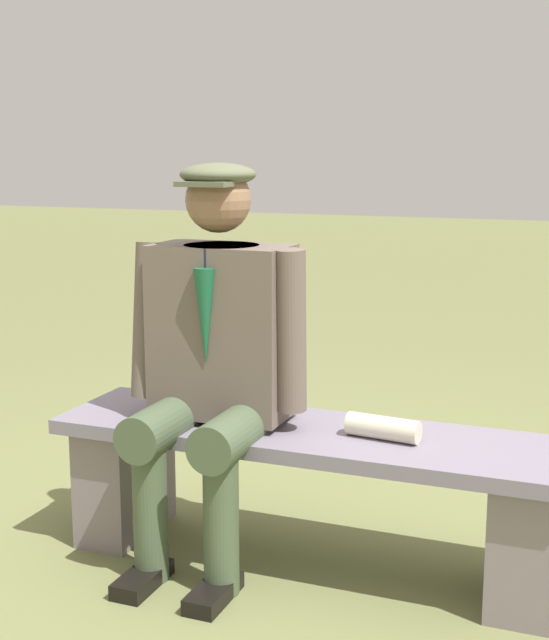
{
  "coord_description": "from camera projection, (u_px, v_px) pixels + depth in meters",
  "views": [
    {
      "loc": [
        -0.92,
        2.64,
        1.36
      ],
      "look_at": [
        0.12,
        0.0,
        0.81
      ],
      "focal_mm": 50.66,
      "sensor_mm": 36.0,
      "label": 1
    }
  ],
  "objects": [
    {
      "name": "bench",
      "position": [
        309.0,
        479.0,
        2.94
      ],
      "size": [
        1.69,
        0.46,
        0.46
      ],
      "color": "slate",
      "rests_on": "ground"
    },
    {
      "name": "rolled_magazine",
      "position": [
        383.0,
        428.0,
        2.8
      ],
      "size": [
        0.24,
        0.1,
        0.07
      ],
      "primitive_type": "cylinder",
      "rotation": [
        0.0,
        1.57,
        -0.12
      ],
      "color": "beige",
      "rests_on": "bench"
    },
    {
      "name": "ground_plane",
      "position": [
        309.0,
        563.0,
        3.0
      ],
      "size": [
        30.0,
        30.0,
        0.0
      ],
      "primitive_type": "plane",
      "color": "olive"
    },
    {
      "name": "seated_man",
      "position": [
        214.0,
        349.0,
        2.91
      ],
      "size": [
        0.62,
        0.59,
        1.31
      ],
      "color": "brown",
      "rests_on": "ground"
    }
  ]
}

